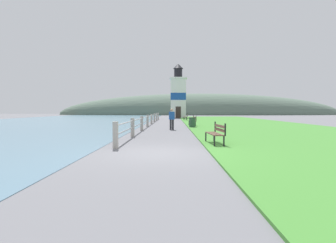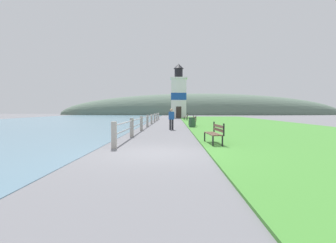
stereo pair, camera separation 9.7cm
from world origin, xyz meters
name	(u,v)px [view 2 (the right image)]	position (x,y,z in m)	size (l,w,h in m)	color
ground_plane	(156,153)	(0.00, 0.00, 0.00)	(160.00, 160.00, 0.00)	slate
grass_verge	(244,124)	(7.75, 17.92, 0.03)	(12.00, 53.77, 0.06)	#428433
water_strip	(30,124)	(-14.25, 17.92, 0.01)	(24.00, 86.03, 0.01)	slate
seawall_railing	(150,119)	(-1.65, 15.73, 0.59)	(0.18, 29.65, 1.03)	#A8A399
park_bench_near	(215,132)	(2.33, 2.10, 0.54)	(0.60, 1.68, 0.94)	brown
park_bench_midway	(193,120)	(2.32, 14.32, 0.54)	(0.55, 1.82, 0.94)	brown
park_bench_far	(186,116)	(2.34, 27.00, 0.54)	(0.63, 1.79, 0.94)	brown
lighthouse	(179,95)	(1.48, 37.66, 4.06)	(3.01, 3.01, 9.54)	white
person_strolling	(171,118)	(0.44, 10.18, 0.84)	(0.42, 0.30, 1.55)	#28282D
trash_bin	(192,123)	(2.10, 12.42, 0.42)	(0.54, 0.54, 0.84)	#2D5138
distant_hillside	(200,115)	(8.00, 65.85, 0.00)	(80.00, 16.00, 12.00)	#566B5B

